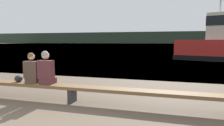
{
  "coord_description": "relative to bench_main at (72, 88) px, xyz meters",
  "views": [
    {
      "loc": [
        2.8,
        -2.52,
        1.76
      ],
      "look_at": [
        0.51,
        5.59,
        0.84
      ],
      "focal_mm": 32.0,
      "sensor_mm": 36.0,
      "label": 1
    }
  ],
  "objects": [
    {
      "name": "bench_main",
      "position": [
        0.0,
        0.0,
        0.0
      ],
      "size": [
        8.99,
        0.43,
        0.49
      ],
      "color": "brown",
      "rests_on": "ground"
    },
    {
      "name": "far_shoreline",
      "position": [
        -0.16,
        157.49,
        4.12
      ],
      "size": [
        600.0,
        12.0,
        9.06
      ],
      "primitive_type": "cube",
      "color": "#2D3D2D",
      "rests_on": "ground"
    },
    {
      "name": "shopping_bag",
      "position": [
        -1.86,
        0.02,
        0.18
      ],
      "size": [
        0.25,
        0.23,
        0.21
      ],
      "color": "#232328",
      "rests_on": "bench_main"
    },
    {
      "name": "water_surface",
      "position": [
        -0.16,
        123.86,
        -0.41
      ],
      "size": [
        240.0,
        240.0,
        0.0
      ],
      "primitive_type": "plane",
      "color": "teal",
      "rests_on": "ground"
    },
    {
      "name": "person_right",
      "position": [
        -0.83,
        -0.0,
        0.52
      ],
      "size": [
        0.46,
        0.38,
        0.99
      ],
      "color": "#56282D",
      "rests_on": "bench_main"
    },
    {
      "name": "person_left",
      "position": [
        -1.32,
        0.0,
        0.47
      ],
      "size": [
        0.46,
        0.37,
        0.93
      ],
      "color": "#4C382D",
      "rests_on": "bench_main"
    },
    {
      "name": "tugboat_red",
      "position": [
        6.98,
        15.04,
        0.94
      ],
      "size": [
        7.66,
        4.83,
        6.52
      ],
      "rotation": [
        0.0,
        0.0,
        1.25
      ],
      "color": "red",
      "rests_on": "water_surface"
    }
  ]
}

